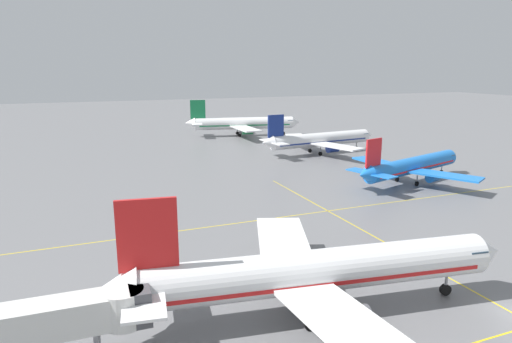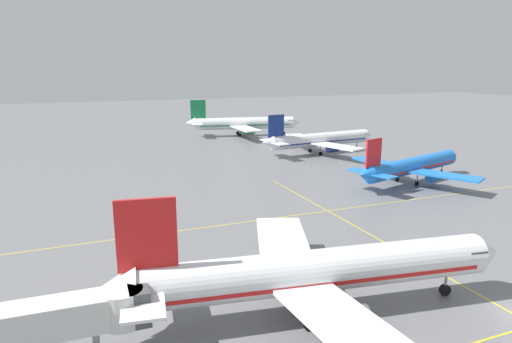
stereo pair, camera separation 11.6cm
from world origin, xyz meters
name	(u,v)px [view 2 (the right image)]	position (x,y,z in m)	size (l,w,h in m)	color
airliner_front_gate	(316,271)	(-17.27, 7.38, 4.20)	(39.52, 33.77, 12.30)	white
airliner_second_row	(412,166)	(24.91, 43.51, 3.48)	(32.21, 27.48, 10.19)	blue
airliner_third_row	(320,140)	(23.77, 78.05, 3.78)	(35.68, 30.62, 11.08)	white
airliner_far_left_stand	(243,123)	(16.14, 116.32, 4.17)	(39.07, 33.17, 12.22)	white
taxiway_markings	(401,252)	(0.00, 15.93, 0.00)	(149.62, 78.90, 0.01)	yellow
jet_bridge	(56,318)	(-39.54, 7.95, 4.05)	(16.67, 3.45, 5.58)	silver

